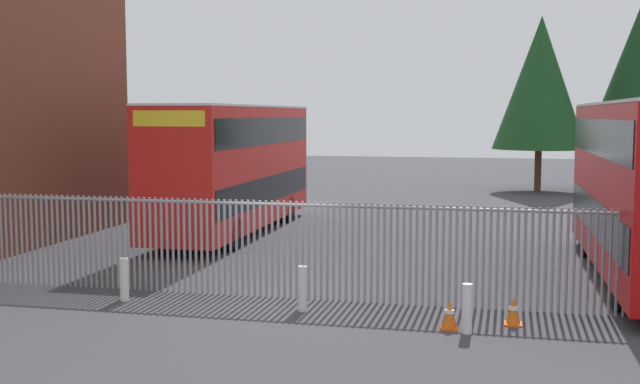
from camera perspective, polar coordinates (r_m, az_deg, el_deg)
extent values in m
plane|color=#3D3D42|center=(25.09, 2.03, -3.65)|extent=(100.00, 100.00, 0.00)
cylinder|color=gray|center=(20.30, -22.59, -3.19)|extent=(0.06, 0.06, 2.20)
cylinder|color=gray|center=(20.22, -22.27, -3.22)|extent=(0.06, 0.06, 2.20)
cylinder|color=gray|center=(20.14, -21.94, -3.24)|extent=(0.06, 0.06, 2.20)
cylinder|color=gray|center=(20.06, -21.61, -3.26)|extent=(0.06, 0.06, 2.20)
cylinder|color=gray|center=(19.98, -21.28, -3.28)|extent=(0.06, 0.06, 2.20)
cylinder|color=gray|center=(19.90, -20.94, -3.30)|extent=(0.06, 0.06, 2.20)
cylinder|color=gray|center=(19.83, -20.60, -3.32)|extent=(0.06, 0.06, 2.20)
cylinder|color=gray|center=(19.75, -20.26, -3.35)|extent=(0.06, 0.06, 2.20)
cylinder|color=gray|center=(19.67, -19.92, -3.37)|extent=(0.06, 0.06, 2.20)
cylinder|color=gray|center=(19.60, -19.57, -3.39)|extent=(0.06, 0.06, 2.20)
cylinder|color=gray|center=(19.52, -19.22, -3.41)|extent=(0.06, 0.06, 2.20)
cylinder|color=gray|center=(19.45, -18.87, -3.44)|extent=(0.06, 0.06, 2.20)
cylinder|color=gray|center=(19.38, -18.52, -3.46)|extent=(0.06, 0.06, 2.20)
cylinder|color=gray|center=(19.30, -18.16, -3.48)|extent=(0.06, 0.06, 2.20)
cylinder|color=gray|center=(19.23, -17.80, -3.50)|extent=(0.06, 0.06, 2.20)
cylinder|color=gray|center=(19.16, -17.44, -3.52)|extent=(0.06, 0.06, 2.20)
cylinder|color=gray|center=(19.09, -17.07, -3.55)|extent=(0.06, 0.06, 2.20)
cylinder|color=gray|center=(19.02, -16.70, -3.57)|extent=(0.06, 0.06, 2.20)
cylinder|color=gray|center=(18.96, -16.33, -3.59)|extent=(0.06, 0.06, 2.20)
cylinder|color=gray|center=(18.89, -15.96, -3.61)|extent=(0.06, 0.06, 2.20)
cylinder|color=gray|center=(18.82, -15.58, -3.64)|extent=(0.06, 0.06, 2.20)
cylinder|color=gray|center=(18.75, -15.21, -3.66)|extent=(0.06, 0.06, 2.20)
cylinder|color=gray|center=(18.69, -14.82, -3.68)|extent=(0.06, 0.06, 2.20)
cylinder|color=gray|center=(18.63, -14.44, -3.70)|extent=(0.06, 0.06, 2.20)
cylinder|color=gray|center=(18.56, -14.05, -3.73)|extent=(0.06, 0.06, 2.20)
cylinder|color=gray|center=(18.50, -13.66, -3.75)|extent=(0.06, 0.06, 2.20)
cylinder|color=gray|center=(18.44, -13.27, -3.77)|extent=(0.06, 0.06, 2.20)
cylinder|color=gray|center=(18.38, -12.88, -3.79)|extent=(0.06, 0.06, 2.20)
cylinder|color=gray|center=(18.32, -12.48, -3.82)|extent=(0.06, 0.06, 2.20)
cylinder|color=gray|center=(18.26, -12.08, -3.84)|extent=(0.06, 0.06, 2.20)
cylinder|color=gray|center=(18.20, -11.68, -3.86)|extent=(0.06, 0.06, 2.20)
cylinder|color=gray|center=(18.14, -11.27, -3.88)|extent=(0.06, 0.06, 2.20)
cylinder|color=gray|center=(18.09, -10.87, -3.90)|extent=(0.06, 0.06, 2.20)
cylinder|color=gray|center=(18.03, -10.46, -3.93)|extent=(0.06, 0.06, 2.20)
cylinder|color=gray|center=(17.98, -10.04, -3.95)|extent=(0.06, 0.06, 2.20)
cylinder|color=gray|center=(17.92, -9.63, -3.97)|extent=(0.06, 0.06, 2.20)
cylinder|color=gray|center=(17.87, -9.21, -3.99)|extent=(0.06, 0.06, 2.20)
cylinder|color=gray|center=(17.82, -8.79, -4.01)|extent=(0.06, 0.06, 2.20)
cylinder|color=gray|center=(17.77, -8.37, -4.04)|extent=(0.06, 0.06, 2.20)
cylinder|color=gray|center=(17.72, -7.94, -4.06)|extent=(0.06, 0.06, 2.20)
cylinder|color=gray|center=(17.67, -7.52, -4.08)|extent=(0.06, 0.06, 2.20)
cylinder|color=gray|center=(17.62, -7.09, -4.10)|extent=(0.06, 0.06, 2.20)
cylinder|color=gray|center=(17.57, -6.65, -4.12)|extent=(0.06, 0.06, 2.20)
cylinder|color=gray|center=(17.53, -6.22, -4.14)|extent=(0.06, 0.06, 2.20)
cylinder|color=gray|center=(17.48, -5.78, -4.16)|extent=(0.06, 0.06, 2.20)
cylinder|color=gray|center=(17.44, -5.34, -4.18)|extent=(0.06, 0.06, 2.20)
cylinder|color=gray|center=(17.40, -4.90, -4.20)|extent=(0.06, 0.06, 2.20)
cylinder|color=gray|center=(17.36, -4.46, -4.23)|extent=(0.06, 0.06, 2.20)
cylinder|color=gray|center=(17.31, -4.01, -4.25)|extent=(0.06, 0.06, 2.20)
cylinder|color=gray|center=(17.28, -3.57, -4.27)|extent=(0.06, 0.06, 2.20)
cylinder|color=gray|center=(17.24, -3.12, -4.29)|extent=(0.06, 0.06, 2.20)
cylinder|color=gray|center=(17.20, -2.67, -4.31)|extent=(0.06, 0.06, 2.20)
cylinder|color=gray|center=(17.16, -2.21, -4.33)|extent=(0.06, 0.06, 2.20)
cylinder|color=gray|center=(17.13, -1.76, -4.34)|extent=(0.06, 0.06, 2.20)
cylinder|color=gray|center=(17.09, -1.30, -4.36)|extent=(0.06, 0.06, 2.20)
cylinder|color=gray|center=(17.06, -0.84, -4.38)|extent=(0.06, 0.06, 2.20)
cylinder|color=gray|center=(17.03, -0.38, -4.40)|extent=(0.06, 0.06, 2.20)
cylinder|color=gray|center=(17.00, 0.08, -4.42)|extent=(0.06, 0.06, 2.20)
cylinder|color=gray|center=(16.97, 0.55, -4.44)|extent=(0.06, 0.06, 2.20)
cylinder|color=gray|center=(16.94, 1.01, -4.46)|extent=(0.06, 0.06, 2.20)
cylinder|color=gray|center=(16.91, 1.48, -4.48)|extent=(0.06, 0.06, 2.20)
cylinder|color=gray|center=(16.88, 1.95, -4.49)|extent=(0.06, 0.06, 2.20)
cylinder|color=gray|center=(16.86, 2.42, -4.51)|extent=(0.06, 0.06, 2.20)
cylinder|color=gray|center=(16.83, 2.89, -4.53)|extent=(0.06, 0.06, 2.20)
cylinder|color=gray|center=(16.81, 3.37, -4.54)|extent=(0.06, 0.06, 2.20)
cylinder|color=gray|center=(16.79, 3.84, -4.56)|extent=(0.06, 0.06, 2.20)
cylinder|color=gray|center=(16.77, 4.32, -4.58)|extent=(0.06, 0.06, 2.20)
cylinder|color=gray|center=(16.75, 4.79, -4.59)|extent=(0.06, 0.06, 2.20)
cylinder|color=gray|center=(16.73, 5.27, -4.61)|extent=(0.06, 0.06, 2.20)
cylinder|color=gray|center=(16.71, 5.75, -4.63)|extent=(0.06, 0.06, 2.20)
cylinder|color=gray|center=(16.70, 6.23, -4.64)|extent=(0.06, 0.06, 2.20)
cylinder|color=gray|center=(16.68, 6.71, -4.66)|extent=(0.06, 0.06, 2.20)
cylinder|color=gray|center=(16.67, 7.19, -4.67)|extent=(0.06, 0.06, 2.20)
cylinder|color=gray|center=(16.65, 7.68, -4.69)|extent=(0.06, 0.06, 2.20)
cylinder|color=gray|center=(16.64, 8.16, -4.70)|extent=(0.06, 0.06, 2.20)
cylinder|color=gray|center=(16.63, 8.64, -4.71)|extent=(0.06, 0.06, 2.20)
cylinder|color=gray|center=(16.62, 9.13, -4.73)|extent=(0.06, 0.06, 2.20)
cylinder|color=gray|center=(16.62, 9.61, -4.74)|extent=(0.06, 0.06, 2.20)
cylinder|color=gray|center=(16.61, 10.10, -4.75)|extent=(0.06, 0.06, 2.20)
cylinder|color=gray|center=(16.60, 10.59, -4.77)|extent=(0.06, 0.06, 2.20)
cylinder|color=gray|center=(16.60, 11.07, -4.78)|extent=(0.06, 0.06, 2.20)
cylinder|color=gray|center=(16.60, 11.56, -4.79)|extent=(0.06, 0.06, 2.20)
cylinder|color=gray|center=(16.59, 12.05, -4.80)|extent=(0.06, 0.06, 2.20)
cylinder|color=gray|center=(16.59, 12.53, -4.81)|extent=(0.06, 0.06, 2.20)
cylinder|color=gray|center=(16.59, 13.02, -4.82)|extent=(0.06, 0.06, 2.20)
cylinder|color=gray|center=(16.59, 13.51, -4.83)|extent=(0.06, 0.06, 2.20)
cylinder|color=gray|center=(16.60, 13.99, -4.84)|extent=(0.06, 0.06, 2.20)
cylinder|color=gray|center=(16.60, 14.48, -4.85)|extent=(0.06, 0.06, 2.20)
cylinder|color=gray|center=(16.61, 14.97, -4.86)|extent=(0.06, 0.06, 2.20)
cylinder|color=gray|center=(16.61, 15.45, -4.87)|extent=(0.06, 0.06, 2.20)
cylinder|color=gray|center=(16.62, 15.94, -4.88)|extent=(0.06, 0.06, 2.20)
cylinder|color=gray|center=(16.63, 16.42, -4.89)|extent=(0.06, 0.06, 2.20)
cylinder|color=gray|center=(16.64, 16.91, -4.90)|extent=(0.06, 0.06, 2.20)
cylinder|color=gray|center=(16.65, 17.39, -4.90)|extent=(0.06, 0.06, 2.20)
cylinder|color=gray|center=(16.66, 17.87, -4.91)|extent=(0.06, 0.06, 2.20)
cylinder|color=gray|center=(16.68, 18.36, -4.92)|extent=(0.06, 0.06, 2.20)
cylinder|color=gray|center=(16.69, 18.84, -4.92)|extent=(0.06, 0.06, 2.20)
cylinder|color=gray|center=(16.71, 19.32, -4.93)|extent=(0.06, 0.06, 2.20)
cylinder|color=gray|center=(16.72, 19.80, -4.94)|extent=(0.06, 0.06, 2.20)
cylinder|color=gray|center=(16.74, 20.28, -4.94)|extent=(0.06, 0.06, 2.20)
cylinder|color=gray|center=(16.76, 20.76, -4.95)|extent=(0.06, 0.06, 2.20)
cylinder|color=gray|center=(16.78, 21.23, -4.95)|extent=(0.06, 0.06, 2.20)
cylinder|color=gray|center=(16.80, 21.71, -4.96)|extent=(0.06, 0.06, 2.20)
cylinder|color=gray|center=(16.82, 22.18, -4.96)|extent=(0.06, 0.06, 2.20)
cylinder|color=gray|center=(16.85, 22.66, -4.96)|extent=(0.06, 0.06, 2.20)
cylinder|color=gray|center=(17.23, -4.71, -0.87)|extent=(16.16, 0.07, 0.07)
cylinder|color=gray|center=(16.84, 22.67, -4.71)|extent=(0.14, 0.14, 2.35)
cylinder|color=black|center=(17.42, 21.42, -6.52)|extent=(0.30, 1.04, 1.04)
cylinder|color=black|center=(23.58, 19.14, -3.29)|extent=(0.30, 1.04, 1.04)
cube|color=red|center=(26.68, -6.40, 1.97)|extent=(2.50, 10.80, 4.00)
cube|color=black|center=(26.75, -6.38, 0.26)|extent=(2.54, 10.37, 0.90)
cube|color=black|center=(26.63, -6.43, 4.54)|extent=(2.54, 10.37, 0.90)
cube|color=yellow|center=(21.64, -11.13, 5.38)|extent=(2.12, 0.12, 0.44)
cube|color=silver|center=(26.62, -6.45, 6.33)|extent=(2.50, 10.80, 0.08)
cylinder|color=black|center=(24.19, -11.43, -2.87)|extent=(0.30, 1.04, 1.04)
cylinder|color=black|center=(23.38, -6.50, -3.09)|extent=(0.30, 1.04, 1.04)
cylinder|color=black|center=(30.01, -6.48, -1.12)|extent=(0.30, 1.04, 1.04)
cylinder|color=black|center=(29.36, -2.43, -1.24)|extent=(0.30, 1.04, 1.04)
cylinder|color=silver|center=(17.61, -14.35, -6.32)|extent=(0.20, 0.20, 0.95)
cylinder|color=silver|center=(16.20, -1.30, -7.19)|extent=(0.20, 0.20, 0.95)
cylinder|color=silver|center=(14.84, 10.86, -8.51)|extent=(0.20, 0.20, 0.95)
cube|color=orange|center=(15.71, 14.15, -9.49)|extent=(0.34, 0.34, 0.04)
cone|color=orange|center=(15.64, 14.17, -8.44)|extent=(0.28, 0.28, 0.55)
cylinder|color=white|center=(15.63, 14.18, -8.35)|extent=(0.19, 0.19, 0.07)
cube|color=orange|center=(15.20, 9.58, -9.92)|extent=(0.34, 0.34, 0.04)
cone|color=orange|center=(15.12, 9.60, -8.84)|extent=(0.28, 0.28, 0.55)
cylinder|color=white|center=(15.11, 9.61, -8.74)|extent=(0.19, 0.19, 0.07)
cylinder|color=#4C3823|center=(42.61, 15.88, 1.57)|extent=(0.36, 0.36, 2.28)
cone|color=#19471E|center=(42.54, 16.05, 7.80)|extent=(4.89, 4.89, 6.99)
cylinder|color=#4C3823|center=(44.62, 22.50, 1.65)|extent=(0.36, 0.36, 2.47)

